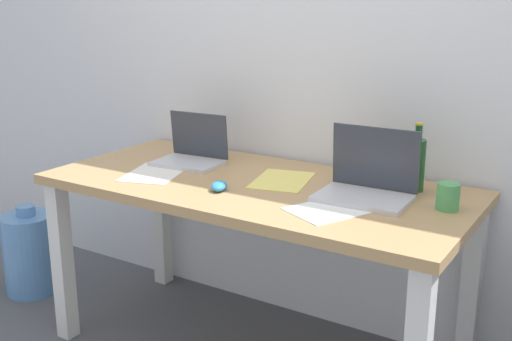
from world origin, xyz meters
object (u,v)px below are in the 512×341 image
object	(u,v)px
beer_bottle	(417,164)
laptop_right	(367,183)
laptop_left	(192,153)
coffee_mug	(448,197)
computer_mouse	(219,186)
desk	(256,206)
water_cooler_jug	(30,253)

from	to	relation	value
beer_bottle	laptop_right	bearing A→B (deg)	-124.05
laptop_left	coffee_mug	size ratio (longest dim) A/B	3.17
beer_bottle	computer_mouse	world-z (taller)	beer_bottle
laptop_left	coffee_mug	distance (m)	1.13
desk	water_cooler_jug	size ratio (longest dim) A/B	3.68
laptop_right	coffee_mug	xyz separation A→B (m)	(0.29, 0.02, -0.01)
desk	water_cooler_jug	world-z (taller)	desk
computer_mouse	coffee_mug	distance (m)	0.84
beer_bottle	coffee_mug	bearing A→B (deg)	-43.22
desk	coffee_mug	xyz separation A→B (m)	(0.74, 0.08, 0.15)
computer_mouse	laptop_right	bearing A→B (deg)	-1.87
beer_bottle	water_cooler_jug	bearing A→B (deg)	-169.36
desk	coffee_mug	world-z (taller)	coffee_mug
water_cooler_jug	coffee_mug	bearing A→B (deg)	5.43
desk	water_cooler_jug	distance (m)	1.37
desk	beer_bottle	size ratio (longest dim) A/B	6.47
desk	computer_mouse	xyz separation A→B (m)	(-0.07, -0.16, 0.12)
desk	beer_bottle	bearing A→B (deg)	22.26
computer_mouse	water_cooler_jug	xyz separation A→B (m)	(-1.22, 0.04, -0.57)
desk	computer_mouse	world-z (taller)	computer_mouse
desk	computer_mouse	distance (m)	0.21
beer_bottle	desk	bearing A→B (deg)	-157.74
coffee_mug	water_cooler_jug	bearing A→B (deg)	-174.57
laptop_left	laptop_right	distance (m)	0.85
laptop_right	water_cooler_jug	bearing A→B (deg)	-174.47
laptop_left	water_cooler_jug	distance (m)	1.10
beer_bottle	computer_mouse	bearing A→B (deg)	-148.23
water_cooler_jug	computer_mouse	bearing A→B (deg)	-2.07
laptop_right	computer_mouse	world-z (taller)	laptop_right
beer_bottle	computer_mouse	distance (m)	0.75
laptop_right	desk	bearing A→B (deg)	-173.37
beer_bottle	coffee_mug	world-z (taller)	beer_bottle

